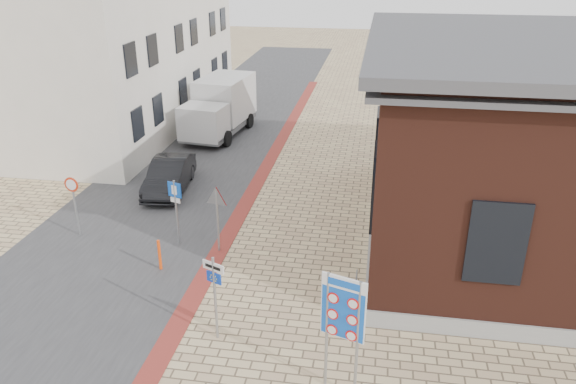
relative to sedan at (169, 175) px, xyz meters
The scene contains 16 objects.
ground 10.40m from the sedan, 58.50° to the right, with size 120.00×120.00×0.00m, color tan.
road_strip 6.18m from the sedan, 90.70° to the left, with size 7.00×60.00×0.02m, color #38383A.
curb_strip 3.67m from the sedan, 18.50° to the left, with size 0.60×40.00×0.02m, color maroon.
brick_building 14.81m from the sedan, ahead, with size 13.00×13.00×6.80m.
townhouse_near 7.29m from the sedan, 150.54° to the left, with size 7.40×6.40×8.30m.
townhouse_mid 11.40m from the sedan, 121.34° to the left, with size 7.40×6.40×9.10m.
townhouse_far 16.51m from the sedan, 110.19° to the left, with size 7.40×6.40×8.30m.
bike_rack 10.47m from the sedan, 39.49° to the right, with size 0.08×1.80×0.60m.
sedan is the anchor object (origin of this frame).
box_truck 7.80m from the sedan, 89.87° to the left, with size 2.92×5.87×2.95m.
border_sign 13.13m from the sedan, 52.57° to the right, with size 0.99×0.37×3.03m.
essen_sign 10.16m from the sedan, 62.81° to the right, with size 0.61×0.29×2.40m.
parking_sign 4.85m from the sedan, 66.15° to the right, with size 0.50×0.20×2.35m.
yield_sign 5.85m from the sedan, 53.47° to the right, with size 0.81×0.21×2.30m.
speed_sign 4.76m from the sedan, 111.78° to the right, with size 0.52×0.08×2.22m.
bollard 6.35m from the sedan, 72.36° to the right, with size 0.09×0.09×1.04m, color #FF490D.
Camera 1 is at (2.98, -11.59, 9.40)m, focal length 35.00 mm.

